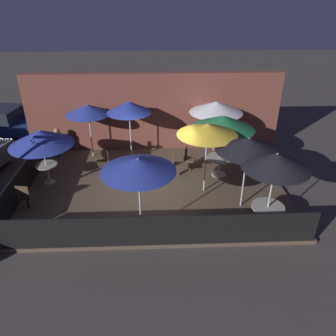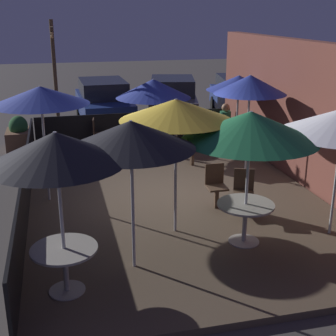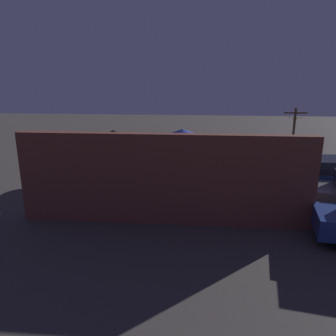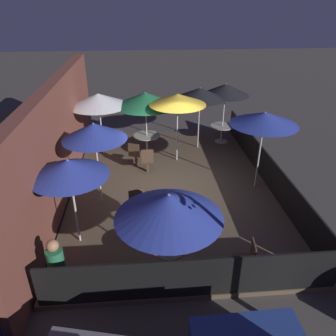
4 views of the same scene
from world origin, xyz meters
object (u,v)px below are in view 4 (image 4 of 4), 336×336
at_px(patio_chair_2, 135,154).
at_px(patio_umbrella_3, 178,99).
at_px(patio_umbrella_8, 69,168).
at_px(patio_umbrella_7, 200,94).
at_px(dining_table_2, 169,253).
at_px(patio_chair_1, 247,258).
at_px(patio_umbrella_2, 169,206).
at_px(patio_chair_0, 147,160).
at_px(patio_umbrella_4, 264,119).
at_px(patio_umbrella_5, 94,131).
at_px(patio_umbrella_1, 145,99).
at_px(dining_table_0, 222,129).
at_px(patio_chair_3, 138,205).
at_px(dining_table_1, 147,139).
at_px(patron_0, 57,266).
at_px(patio_umbrella_0, 225,90).
at_px(patio_umbrella_6, 98,100).

bearing_deg(patio_chair_2, patio_umbrella_3, -53.61).
bearing_deg(patio_chair_2, patio_umbrella_8, -178.41).
xyz_separation_m(patio_umbrella_7, patio_chair_2, (-1.48, 2.45, -1.66)).
distance_m(patio_umbrella_7, dining_table_2, 7.00).
bearing_deg(patio_chair_1, patio_umbrella_2, -0.00).
xyz_separation_m(patio_umbrella_8, patio_chair_0, (3.38, -1.77, -1.54)).
distance_m(patio_umbrella_4, patio_chair_0, 3.98).
bearing_deg(patio_umbrella_8, patio_umbrella_5, -13.09).
relative_size(patio_umbrella_1, dining_table_0, 2.46).
relative_size(patio_umbrella_3, patio_chair_3, 2.69).
relative_size(dining_table_1, patio_chair_2, 1.08).
bearing_deg(patio_umbrella_8, patio_umbrella_4, -67.02).
xyz_separation_m(patio_chair_2, patron_0, (-5.28, 1.55, 0.04)).
relative_size(dining_table_2, patron_0, 0.63).
distance_m(patio_umbrella_5, dining_table_2, 3.75).
relative_size(patio_umbrella_4, patio_chair_1, 2.69).
bearing_deg(patio_umbrella_4, patio_umbrella_8, 112.98).
bearing_deg(patio_umbrella_4, patio_chair_3, 112.05).
relative_size(patio_umbrella_0, patio_umbrella_7, 1.01).
bearing_deg(patio_umbrella_3, patio_chair_3, 158.50).
bearing_deg(patio_umbrella_3, dining_table_1, 56.36).
bearing_deg(patio_umbrella_3, patio_umbrella_1, 56.36).
height_order(dining_table_1, patio_chair_1, patio_chair_1).
xyz_separation_m(patio_umbrella_3, dining_table_2, (-5.53, 0.76, -1.70)).
distance_m(patio_umbrella_3, dining_table_2, 5.84).
distance_m(patio_chair_0, patio_chair_3, 2.72).
xyz_separation_m(patio_umbrella_5, patio_umbrella_6, (3.40, 0.25, -0.13)).
xyz_separation_m(patio_umbrella_8, patio_chair_2, (3.86, -1.36, -1.53)).
xyz_separation_m(patio_umbrella_5, patio_chair_3, (-0.96, -1.06, -1.73)).
distance_m(patio_umbrella_2, patio_umbrella_3, 5.61).
distance_m(patio_umbrella_2, patio_umbrella_5, 3.40).
bearing_deg(patio_chair_1, patio_umbrella_5, -35.37).
xyz_separation_m(patio_umbrella_2, patio_chair_3, (1.94, 0.65, -1.26)).
relative_size(patio_umbrella_2, patron_0, 1.82).
distance_m(patio_umbrella_4, dining_table_2, 4.88).
xyz_separation_m(patio_umbrella_2, dining_table_0, (7.07, -2.79, -1.20)).
relative_size(patio_chair_2, patron_0, 0.77).
height_order(patio_umbrella_0, patio_umbrella_4, patio_umbrella_4).
xyz_separation_m(patio_umbrella_4, patron_0, (-3.59, 5.32, -1.71)).
bearing_deg(patio_umbrella_4, patio_umbrella_0, 3.89).
height_order(patio_umbrella_3, dining_table_1, patio_umbrella_3).
bearing_deg(patio_umbrella_2, patio_umbrella_6, 17.37).
distance_m(patio_umbrella_2, patio_chair_2, 5.32).
bearing_deg(patio_chair_1, patron_0, 6.75).
bearing_deg(patio_umbrella_7, patio_umbrella_6, 94.79).
height_order(patio_umbrella_4, dining_table_1, patio_umbrella_4).
bearing_deg(dining_table_0, dining_table_2, 158.47).
xyz_separation_m(patio_umbrella_2, patio_umbrella_3, (5.53, -0.76, 0.51)).
height_order(patio_umbrella_4, patio_chair_1, patio_umbrella_4).
bearing_deg(patio_chair_1, patio_umbrella_0, -91.48).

